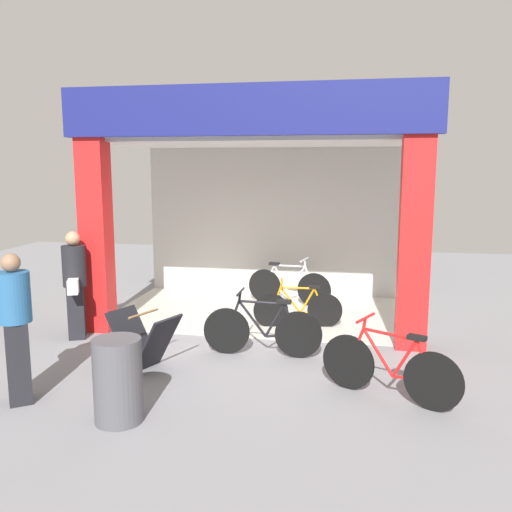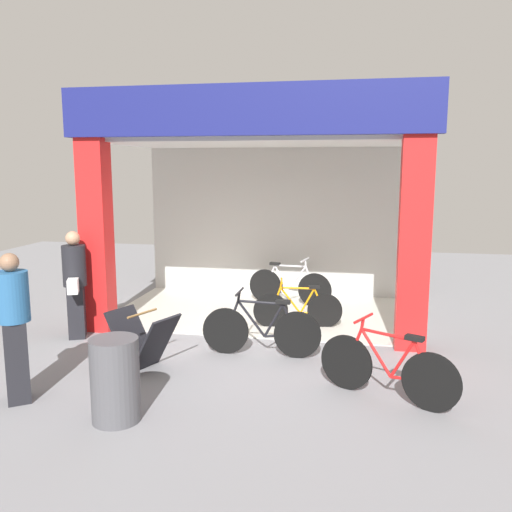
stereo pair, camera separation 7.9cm
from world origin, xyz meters
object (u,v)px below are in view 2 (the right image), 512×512
Objects in this scene: sandwich_board_sign at (143,340)px; bicycle_parked_0 at (262,330)px; pedestrian_0 at (75,283)px; pedestrian_1 at (14,325)px; bicycle_inside_1 at (289,286)px; bicycle_parked_1 at (387,369)px; bicycle_inside_0 at (298,309)px; trash_bin at (115,380)px.

bicycle_parked_0 is at bearing 27.56° from sandwich_board_sign.
bicycle_parked_0 is at bearing -5.31° from pedestrian_0.
bicycle_inside_1 is at bearing 63.18° from pedestrian_1.
bicycle_parked_1 is at bearing -35.07° from bicycle_parked_0.
sandwich_board_sign is at bearing 172.42° from bicycle_parked_1.
bicycle_inside_0 is 1.45m from bicycle_parked_0.
bicycle_inside_1 is 3.89m from sandwich_board_sign.
bicycle_inside_0 is 0.89× the size of bicycle_inside_1.
pedestrian_0 reaches higher than trash_bin.
pedestrian_0 reaches higher than bicycle_inside_0.
bicycle_inside_1 is 5.42m from pedestrian_1.
pedestrian_0 is at bearing 174.69° from bicycle_parked_0.
sandwich_board_sign is 0.62× the size of pedestrian_0.
bicycle_parked_0 is 3.14m from pedestrian_1.
bicycle_inside_1 is 3.95m from pedestrian_0.
bicycle_inside_0 is 0.86× the size of bicycle_parked_0.
bicycle_inside_1 is at bearing 77.34° from trash_bin.
bicycle_parked_1 is 1.72× the size of trash_bin.
bicycle_parked_1 is 3.08m from sandwich_board_sign.
pedestrian_1 is at bearing 168.76° from trash_bin.
pedestrian_1 reaches higher than sandwich_board_sign.
bicycle_inside_0 is at bearing 19.17° from pedestrian_0.
trash_bin is (-1.47, -3.60, 0.12)m from bicycle_inside_0.
sandwich_board_sign is at bearing -152.44° from bicycle_parked_0.
bicycle_parked_1 is at bearing -68.03° from bicycle_inside_1.
pedestrian_1 is at bearing -116.82° from bicycle_inside_1.
sandwich_board_sign is 1.48m from trash_bin.
bicycle_inside_1 reaches higher than trash_bin.
bicycle_parked_1 is 0.92× the size of pedestrian_0.
bicycle_inside_0 is 3.50m from pedestrian_0.
bicycle_parked_1 is 0.90× the size of pedestrian_1.
bicycle_parked_1 is at bearing 20.76° from trash_bin.
sandwich_board_sign is at bearing -34.13° from pedestrian_0.
pedestrian_1 is (-2.42, -1.94, 0.51)m from bicycle_parked_0.
trash_bin is at bearing -53.99° from pedestrian_0.
sandwich_board_sign is (-1.42, -0.74, 0.01)m from bicycle_parked_0.
pedestrian_0 is at bearing 126.01° from trash_bin.
bicycle_inside_0 reaches higher than sandwich_board_sign.
bicycle_inside_0 is 2.86m from bicycle_parked_1.
bicycle_parked_0 reaches higher than bicycle_inside_0.
bicycle_parked_0 is 2.47m from trash_bin.
pedestrian_0 is at bearing -138.40° from bicycle_inside_1.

